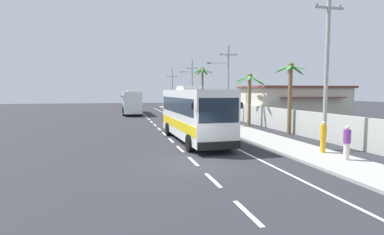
{
  "coord_description": "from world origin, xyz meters",
  "views": [
    {
      "loc": [
        -3.62,
        -14.45,
        3.58
      ],
      "look_at": [
        1.4,
        6.76,
        1.7
      ],
      "focal_mm": 28.83,
      "sensor_mm": 36.0,
      "label": 1
    }
  ],
  "objects_px": {
    "utility_pole_far": "(192,84)",
    "palm_third": "(290,85)",
    "coach_bus_far_lane": "(131,101)",
    "utility_pole_distant": "(172,87)",
    "pedestrian_near_kerb": "(237,117)",
    "pedestrian_midwalk": "(347,142)",
    "palm_second": "(202,81)",
    "coach_bus_foreground": "(193,113)",
    "pedestrian_far_walk": "(323,136)",
    "motorcycle_beside_bus": "(195,120)",
    "utility_pole_nearest": "(327,62)",
    "roadside_building": "(293,104)",
    "palm_nearest": "(250,89)",
    "utility_pole_mid": "(227,81)"
  },
  "relations": [
    {
      "from": "coach_bus_far_lane",
      "to": "motorcycle_beside_bus",
      "type": "relative_size",
      "value": 6.16
    },
    {
      "from": "coach_bus_far_lane",
      "to": "pedestrian_far_walk",
      "type": "xyz_separation_m",
      "value": [
        9.21,
        -33.91,
        -0.89
      ]
    },
    {
      "from": "motorcycle_beside_bus",
      "to": "palm_second",
      "type": "height_order",
      "value": "palm_second"
    },
    {
      "from": "roadside_building",
      "to": "coach_bus_foreground",
      "type": "bearing_deg",
      "value": -143.38
    },
    {
      "from": "pedestrian_midwalk",
      "to": "utility_pole_distant",
      "type": "height_order",
      "value": "utility_pole_distant"
    },
    {
      "from": "palm_nearest",
      "to": "palm_third",
      "type": "distance_m",
      "value": 6.46
    },
    {
      "from": "pedestrian_near_kerb",
      "to": "palm_second",
      "type": "height_order",
      "value": "palm_second"
    },
    {
      "from": "motorcycle_beside_bus",
      "to": "palm_nearest",
      "type": "height_order",
      "value": "palm_nearest"
    },
    {
      "from": "motorcycle_beside_bus",
      "to": "utility_pole_far",
      "type": "bearing_deg",
      "value": 77.56
    },
    {
      "from": "motorcycle_beside_bus",
      "to": "utility_pole_nearest",
      "type": "distance_m",
      "value": 15.44
    },
    {
      "from": "palm_second",
      "to": "coach_bus_far_lane",
      "type": "bearing_deg",
      "value": 162.05
    },
    {
      "from": "utility_pole_distant",
      "to": "palm_nearest",
      "type": "bearing_deg",
      "value": -88.67
    },
    {
      "from": "utility_pole_far",
      "to": "palm_third",
      "type": "height_order",
      "value": "utility_pole_far"
    },
    {
      "from": "coach_bus_far_lane",
      "to": "utility_pole_nearest",
      "type": "xyz_separation_m",
      "value": [
        10.25,
        -32.6,
        3.37
      ]
    },
    {
      "from": "palm_nearest",
      "to": "palm_third",
      "type": "height_order",
      "value": "palm_third"
    },
    {
      "from": "utility_pole_far",
      "to": "palm_second",
      "type": "height_order",
      "value": "utility_pole_far"
    },
    {
      "from": "pedestrian_near_kerb",
      "to": "utility_pole_distant",
      "type": "distance_m",
      "value": 42.7
    },
    {
      "from": "motorcycle_beside_bus",
      "to": "palm_nearest",
      "type": "xyz_separation_m",
      "value": [
        5.54,
        -0.86,
        3.15
      ]
    },
    {
      "from": "coach_bus_foreground",
      "to": "coach_bus_far_lane",
      "type": "xyz_separation_m",
      "value": [
        -3.26,
        27.59,
        -0.1
      ]
    },
    {
      "from": "utility_pole_distant",
      "to": "palm_second",
      "type": "relative_size",
      "value": 1.2
    },
    {
      "from": "coach_bus_foreground",
      "to": "utility_pole_distant",
      "type": "distance_m",
      "value": 49.86
    },
    {
      "from": "palm_second",
      "to": "roadside_building",
      "type": "bearing_deg",
      "value": -61.91
    },
    {
      "from": "pedestrian_midwalk",
      "to": "utility_pole_nearest",
      "type": "distance_m",
      "value": 5.46
    },
    {
      "from": "motorcycle_beside_bus",
      "to": "roadside_building",
      "type": "xyz_separation_m",
      "value": [
        12.11,
        1.77,
        1.41
      ]
    },
    {
      "from": "palm_second",
      "to": "coach_bus_foreground",
      "type": "bearing_deg",
      "value": -106.71
    },
    {
      "from": "utility_pole_nearest",
      "to": "palm_nearest",
      "type": "xyz_separation_m",
      "value": [
        0.87,
        13.11,
        -1.49
      ]
    },
    {
      "from": "coach_bus_foreground",
      "to": "motorcycle_beside_bus",
      "type": "height_order",
      "value": "coach_bus_foreground"
    },
    {
      "from": "pedestrian_near_kerb",
      "to": "pedestrian_midwalk",
      "type": "relative_size",
      "value": 0.97
    },
    {
      "from": "coach_bus_foreground",
      "to": "coach_bus_far_lane",
      "type": "height_order",
      "value": "coach_bus_foreground"
    },
    {
      "from": "coach_bus_foreground",
      "to": "pedestrian_midwalk",
      "type": "relative_size",
      "value": 6.28
    },
    {
      "from": "pedestrian_midwalk",
      "to": "pedestrian_far_walk",
      "type": "height_order",
      "value": "pedestrian_far_walk"
    },
    {
      "from": "utility_pole_nearest",
      "to": "utility_pole_mid",
      "type": "xyz_separation_m",
      "value": [
        0.26,
        18.11,
        -0.57
      ]
    },
    {
      "from": "utility_pole_nearest",
      "to": "motorcycle_beside_bus",
      "type": "bearing_deg",
      "value": 108.47
    },
    {
      "from": "coach_bus_far_lane",
      "to": "utility_pole_distant",
      "type": "relative_size",
      "value": 1.41
    },
    {
      "from": "utility_pole_mid",
      "to": "roadside_building",
      "type": "relative_size",
      "value": 0.8
    },
    {
      "from": "pedestrian_near_kerb",
      "to": "palm_nearest",
      "type": "bearing_deg",
      "value": -111.83
    },
    {
      "from": "pedestrian_far_walk",
      "to": "utility_pole_nearest",
      "type": "height_order",
      "value": "utility_pole_nearest"
    },
    {
      "from": "coach_bus_foreground",
      "to": "pedestrian_near_kerb",
      "type": "height_order",
      "value": "coach_bus_foreground"
    },
    {
      "from": "palm_nearest",
      "to": "coach_bus_far_lane",
      "type": "bearing_deg",
      "value": 119.71
    },
    {
      "from": "pedestrian_midwalk",
      "to": "roadside_building",
      "type": "xyz_separation_m",
      "value": [
        8.53,
        18.95,
        1.05
      ]
    },
    {
      "from": "pedestrian_far_walk",
      "to": "utility_pole_distant",
      "type": "xyz_separation_m",
      "value": [
        0.95,
        55.65,
        3.43
      ]
    },
    {
      "from": "utility_pole_far",
      "to": "palm_second",
      "type": "relative_size",
      "value": 1.25
    },
    {
      "from": "pedestrian_far_walk",
      "to": "palm_third",
      "type": "bearing_deg",
      "value": -45.07
    },
    {
      "from": "coach_bus_far_lane",
      "to": "utility_pole_far",
      "type": "xyz_separation_m",
      "value": [
        10.49,
        3.63,
        2.8
      ]
    },
    {
      "from": "pedestrian_far_walk",
      "to": "utility_pole_distant",
      "type": "distance_m",
      "value": 55.76
    },
    {
      "from": "utility_pole_far",
      "to": "utility_pole_distant",
      "type": "xyz_separation_m",
      "value": [
        -0.33,
        18.11,
        -0.26
      ]
    },
    {
      "from": "pedestrian_midwalk",
      "to": "pedestrian_far_walk",
      "type": "relative_size",
      "value": 0.98
    },
    {
      "from": "motorcycle_beside_bus",
      "to": "utility_pole_mid",
      "type": "relative_size",
      "value": 0.22
    },
    {
      "from": "coach_bus_foreground",
      "to": "coach_bus_far_lane",
      "type": "bearing_deg",
      "value": 96.74
    },
    {
      "from": "pedestrian_far_walk",
      "to": "palm_third",
      "type": "relative_size",
      "value": 0.3
    }
  ]
}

